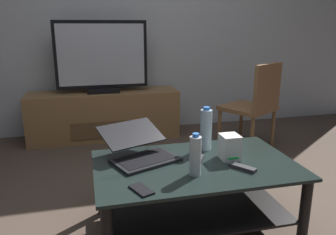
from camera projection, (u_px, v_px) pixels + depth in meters
ground_plane at (184, 234)px, 2.04m from camera, size 7.68×7.68×0.00m
back_wall at (129, 9)px, 3.78m from camera, size 6.40×0.12×2.80m
coffee_table at (195, 184)px, 2.02m from camera, size 1.19×0.72×0.44m
media_cabinet at (105, 115)px, 3.71m from camera, size 1.62×0.42×0.52m
television at (102, 58)px, 3.52m from camera, size 0.96×0.20×0.75m
dining_chair at (255, 103)px, 3.23m from camera, size 0.60×0.60×0.89m
laptop at (140, 149)px, 2.04m from camera, size 0.50×0.52×0.18m
router_box at (230, 147)px, 2.03m from camera, size 0.11×0.12×0.15m
water_bottle_near at (195, 156)px, 1.80m from camera, size 0.06×0.06×0.24m
water_bottle_far at (206, 129)px, 2.17m from camera, size 0.08×0.08×0.29m
cell_phone at (141, 190)px, 1.65m from camera, size 0.12×0.16×0.01m
tv_remote at (242, 167)px, 1.90m from camera, size 0.13×0.15×0.02m
soundbar_remote at (198, 160)px, 2.00m from camera, size 0.12×0.16×0.02m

